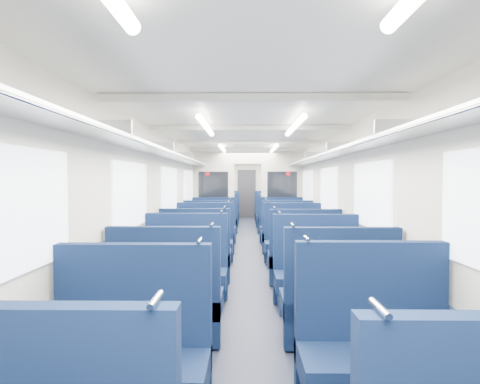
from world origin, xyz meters
TOP-DOWN VIEW (x-y plane):
  - floor at (0.00, 0.00)m, footprint 2.80×18.00m
  - ceiling at (0.00, 0.00)m, footprint 2.80×18.00m
  - wall_left at (-1.40, 0.00)m, footprint 0.02×18.00m
  - dado_left at (-1.39, 0.00)m, footprint 0.03×17.90m
  - wall_right at (1.40, 0.00)m, footprint 0.02×18.00m
  - dado_right at (1.39, 0.00)m, footprint 0.03×17.90m
  - wall_far at (0.00, 9.00)m, footprint 2.80×0.02m
  - luggage_rack_left at (-1.21, 0.00)m, footprint 0.36×17.40m
  - luggage_rack_right at (1.21, 0.00)m, footprint 0.36×17.40m
  - windows at (0.00, -0.46)m, footprint 2.78×15.60m
  - ceiling_fittings at (0.00, -0.26)m, footprint 2.70×16.06m
  - end_door at (0.00, 8.94)m, footprint 0.75×0.06m
  - bulkhead at (-0.00, 2.60)m, footprint 2.80×0.10m
  - seat_6 at (-0.83, -4.89)m, footprint 1.07×0.59m
  - seat_7 at (0.83, -4.77)m, footprint 1.07×0.59m
  - seat_8 at (-0.83, -3.62)m, footprint 1.07×0.59m
  - seat_9 at (0.83, -3.65)m, footprint 1.07×0.59m
  - seat_10 at (-0.83, -2.46)m, footprint 1.07×0.59m
  - seat_11 at (0.83, -2.59)m, footprint 1.07×0.59m
  - seat_12 at (-0.83, -1.35)m, footprint 1.07×0.59m
  - seat_13 at (0.83, -1.45)m, footprint 1.07×0.59m
  - seat_14 at (-0.83, -0.11)m, footprint 1.07×0.59m
  - seat_15 at (0.83, -0.14)m, footprint 1.07×0.59m
  - seat_16 at (-0.83, 1.00)m, footprint 1.07×0.59m
  - seat_17 at (0.83, 1.00)m, footprint 1.07×0.59m
  - seat_18 at (-0.83, 2.05)m, footprint 1.07×0.59m
  - seat_19 at (0.83, 2.18)m, footprint 1.07×0.59m
  - seat_20 at (-0.83, 4.14)m, footprint 1.07×0.59m
  - seat_21 at (0.83, 4.19)m, footprint 1.07×0.59m
  - seat_22 at (-0.83, 5.21)m, footprint 1.07×0.59m
  - seat_23 at (0.83, 5.27)m, footprint 1.07×0.59m
  - seat_24 at (-0.83, 6.53)m, footprint 1.07×0.59m
  - seat_25 at (0.83, 6.47)m, footprint 1.07×0.59m
  - seat_26 at (-0.83, 7.70)m, footprint 1.07×0.59m
  - seat_27 at (0.83, 7.46)m, footprint 1.07×0.59m

SIDE VIEW (x-z plane):
  - floor at x=0.00m, z-range -0.01..0.01m
  - dado_left at x=-1.39m, z-range 0.00..0.70m
  - dado_right at x=1.39m, z-range 0.00..0.70m
  - seat_6 at x=-0.83m, z-range -0.23..0.96m
  - seat_7 at x=0.83m, z-range -0.23..0.96m
  - seat_8 at x=-0.83m, z-range -0.23..0.96m
  - seat_9 at x=0.83m, z-range -0.23..0.96m
  - seat_10 at x=-0.83m, z-range -0.23..0.96m
  - seat_11 at x=0.83m, z-range -0.23..0.96m
  - seat_12 at x=-0.83m, z-range -0.23..0.96m
  - seat_13 at x=0.83m, z-range -0.23..0.96m
  - seat_14 at x=-0.83m, z-range -0.23..0.96m
  - seat_15 at x=0.83m, z-range -0.23..0.96m
  - seat_16 at x=-0.83m, z-range -0.23..0.96m
  - seat_17 at x=0.83m, z-range -0.23..0.96m
  - seat_18 at x=-0.83m, z-range -0.23..0.96m
  - seat_19 at x=0.83m, z-range -0.23..0.96m
  - seat_20 at x=-0.83m, z-range -0.23..0.96m
  - seat_21 at x=0.83m, z-range -0.23..0.96m
  - seat_22 at x=-0.83m, z-range -0.23..0.96m
  - seat_23 at x=0.83m, z-range -0.23..0.96m
  - seat_24 at x=-0.83m, z-range -0.23..0.96m
  - seat_25 at x=0.83m, z-range -0.23..0.96m
  - seat_26 at x=-0.83m, z-range -0.23..0.96m
  - seat_27 at x=0.83m, z-range -0.23..0.96m
  - end_door at x=0.00m, z-range 0.00..2.00m
  - wall_left at x=-1.40m, z-range 0.00..2.35m
  - wall_right at x=1.40m, z-range 0.00..2.35m
  - wall_far at x=0.00m, z-range 0.00..2.35m
  - bulkhead at x=0.00m, z-range 0.06..2.41m
  - windows at x=0.00m, z-range 1.04..1.79m
  - luggage_rack_left at x=-1.21m, z-range 1.88..2.06m
  - luggage_rack_right at x=1.21m, z-range 1.88..2.06m
  - ceiling_fittings at x=0.00m, z-range 2.23..2.35m
  - ceiling at x=0.00m, z-range 2.35..2.35m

